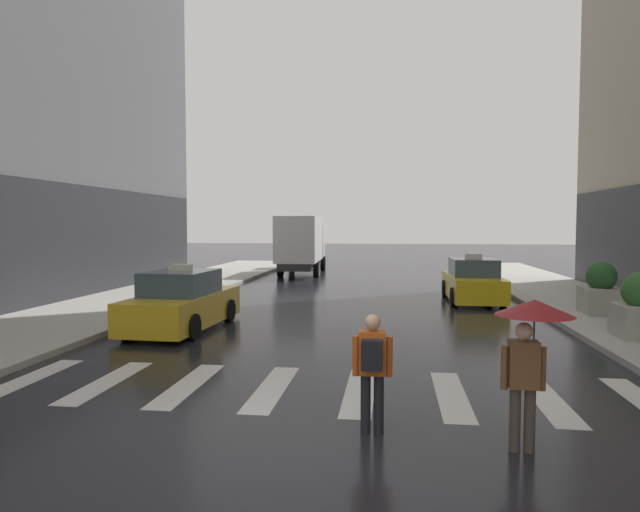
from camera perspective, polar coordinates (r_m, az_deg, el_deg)
The scene contains 8 objects.
ground_plane at distance 7.09m, azimuth -4.03°, elevation -20.64°, with size 160.00×160.00×0.00m, color black.
crosswalk_markings at distance 9.86m, azimuth -0.46°, elevation -13.65°, with size 11.30×2.80×0.01m.
taxi_lead at distance 15.68m, azimuth -14.07°, elevation -4.74°, with size 2.08×4.61×1.80m.
taxi_second at distance 21.52m, azimuth 15.53°, elevation -2.63°, with size 1.99×4.57×1.80m.
box_truck at distance 31.96m, azimuth -1.93°, elevation 1.37°, with size 2.52×7.62×3.35m.
pedestrian_with_umbrella at distance 7.42m, azimuth 20.95°, elevation -7.48°, with size 0.96×0.96×1.94m.
pedestrian_with_backpack at distance 7.68m, azimuth 5.43°, elevation -11.08°, with size 0.55×0.43×1.65m.
planter_mid_block at distance 19.01m, azimuth 27.09°, elevation -3.17°, with size 1.10×1.10×1.60m.
Camera 1 is at (1.30, -6.35, 2.86)m, focal length 30.91 mm.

